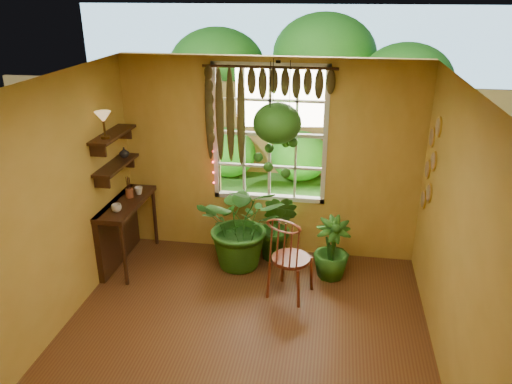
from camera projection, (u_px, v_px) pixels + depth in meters
The scene contains 23 objects.
floor at pixel (238, 354), 5.13m from camera, with size 4.50×4.50×0.00m, color brown.
ceiling at pixel (233, 92), 4.10m from camera, with size 4.50×4.50×0.00m, color silver.
wall_back at pixel (269, 160), 6.67m from camera, with size 4.00×4.00×0.00m, color gold.
wall_left at pixel (37, 222), 4.92m from camera, with size 4.50×4.50×0.00m, color gold.
wall_right at pixel (462, 255), 4.32m from camera, with size 4.50×4.50×0.00m, color gold.
window at pixel (270, 134), 6.56m from camera, with size 1.52×0.10×1.86m.
valance_vine at pixel (262, 92), 6.25m from camera, with size 1.70×0.12×1.10m.
string_lights at pixel (212, 130), 6.58m from camera, with size 0.03×0.03×1.54m, color #FF2633, non-canonical shape.
wall_plates at pixel (430, 165), 5.88m from camera, with size 0.04×0.32×1.10m, color beige, non-canonical shape.
counter_ledge at pixel (121, 225), 6.67m from camera, with size 0.40×1.20×0.90m.
shelf_lower at pixel (116, 165), 6.34m from camera, with size 0.25×0.90×0.04m, color #3A1C0F.
shelf_upper at pixel (113, 134), 6.19m from camera, with size 0.25×0.90×0.04m, color #3A1C0F.
backyard at pixel (309, 96), 10.88m from camera, with size 14.00×10.00×12.00m.
windsor_chair at pixel (289, 269), 5.98m from camera, with size 0.60×0.61×1.25m.
potted_plant_left at pixel (243, 224), 6.54m from camera, with size 1.12×0.97×1.24m, color #204B14.
potted_plant_mid at pixel (277, 227), 6.73m from camera, with size 0.55×0.44×1.00m, color #204B14.
potted_plant_right at pixel (332, 249), 6.35m from camera, with size 0.46×0.46×0.82m, color #204B14.
hanging_basket at pixel (277, 129), 6.18m from camera, with size 0.60×0.60×1.43m.
cup_a at pixel (116, 208), 6.20m from camera, with size 0.13×0.13×0.10m, color silver.
cup_b at pixel (139, 191), 6.72m from camera, with size 0.11×0.11×0.10m, color beige.
brush_jar at pixel (129, 187), 6.59m from camera, with size 0.10×0.10×0.36m.
shelf_vase at pixel (124, 152), 6.54m from camera, with size 0.13×0.13×0.13m, color #B2AD99.
tiffany_lamp at pixel (103, 119), 5.87m from camera, with size 0.20×0.20×0.33m.
Camera 1 is at (0.85, -4.02, 3.50)m, focal length 35.00 mm.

